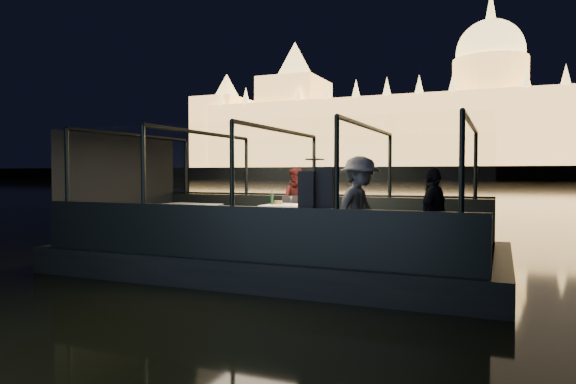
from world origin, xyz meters
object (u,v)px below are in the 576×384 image
at_px(dining_table_aft, 188,218).
at_px(person_man_maroon, 297,203).
at_px(dining_table_central, 299,223).
at_px(passenger_dark, 433,211).
at_px(passenger_stripe, 360,210).
at_px(wine_bottle, 272,198).
at_px(person_woman_coral, 316,204).
at_px(chair_port_right, 323,217).
at_px(coat_stand, 315,207).
at_px(chair_port_left, 288,217).

bearing_deg(dining_table_aft, person_man_maroon, 16.14).
bearing_deg(dining_table_central, passenger_dark, -31.89).
height_order(dining_table_aft, passenger_stripe, passenger_stripe).
bearing_deg(wine_bottle, person_woman_coral, 52.33).
bearing_deg(dining_table_central, passenger_stripe, -48.80).
bearing_deg(chair_port_right, person_man_maroon, 147.79).
bearing_deg(person_man_maroon, passenger_stripe, -49.66).
bearing_deg(passenger_dark, dining_table_aft, -94.08).
relative_size(dining_table_aft, chair_port_right, 1.46).
relative_size(dining_table_central, person_woman_coral, 0.98).
bearing_deg(coat_stand, person_woman_coral, 109.10).
bearing_deg(person_woman_coral, passenger_dark, -43.61).
bearing_deg(wine_bottle, person_man_maroon, 76.39).
distance_m(chair_port_left, person_woman_coral, 0.72).
relative_size(dining_table_central, passenger_stripe, 0.85).
bearing_deg(person_man_maroon, dining_table_aft, -160.46).
xyz_separation_m(chair_port_right, coat_stand, (0.95, -3.20, 0.45)).
distance_m(dining_table_aft, passenger_stripe, 5.33).
bearing_deg(dining_table_central, dining_table_aft, 177.38).
distance_m(passenger_stripe, passenger_dark, 1.15).
relative_size(chair_port_right, coat_stand, 0.54).
bearing_deg(dining_table_central, wine_bottle, -173.45).
relative_size(passenger_stripe, passenger_dark, 1.12).
bearing_deg(chair_port_left, passenger_dark, -53.94).
relative_size(person_man_maroon, passenger_stripe, 0.91).
relative_size(dining_table_aft, coat_stand, 0.79).
height_order(chair_port_right, coat_stand, coat_stand).
bearing_deg(person_woman_coral, wine_bottle, -128.33).
height_order(coat_stand, passenger_dark, coat_stand).
relative_size(chair_port_left, person_man_maroon, 0.59).
relative_size(dining_table_central, coat_stand, 0.85).
relative_size(dining_table_aft, chair_port_left, 1.46).
relative_size(dining_table_central, wine_bottle, 4.88).
bearing_deg(dining_table_central, person_man_maroon, 113.68).
xyz_separation_m(chair_port_right, passenger_dark, (2.72, -2.64, 0.40)).
height_order(dining_table_central, chair_port_left, chair_port_left).
bearing_deg(chair_port_left, coat_stand, -79.94).
bearing_deg(passenger_stripe, dining_table_central, 55.93).
relative_size(dining_table_aft, passenger_dark, 0.88).
xyz_separation_m(coat_stand, passenger_dark, (1.78, 0.56, -0.05)).
bearing_deg(coat_stand, wine_bottle, 127.75).
bearing_deg(coat_stand, passenger_stripe, 21.41).
distance_m(chair_port_left, chair_port_right, 0.79).
distance_m(dining_table_central, passenger_dark, 3.57).
distance_m(chair_port_right, person_woman_coral, 0.36).
relative_size(chair_port_left, person_woman_coral, 0.63).
bearing_deg(person_woman_coral, chair_port_left, -144.79).
bearing_deg(chair_port_left, chair_port_right, 4.04).
distance_m(dining_table_aft, passenger_dark, 6.24).
distance_m(coat_stand, wine_bottle, 2.99).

